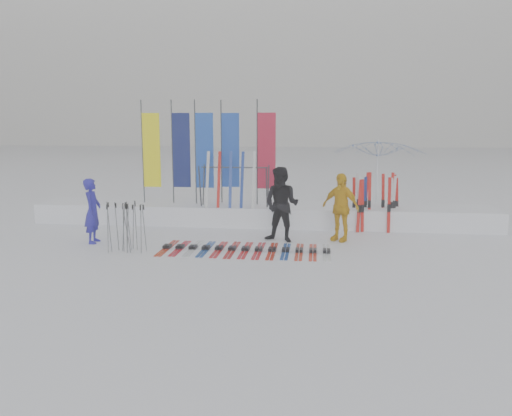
# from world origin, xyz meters

# --- Properties ---
(ground) EXTENTS (120.00, 120.00, 0.00)m
(ground) POSITION_xyz_m (0.00, 0.00, 0.00)
(ground) COLOR white
(ground) RESTS_ON ground
(snow_bank) EXTENTS (14.00, 1.60, 0.60)m
(snow_bank) POSITION_xyz_m (0.00, 4.60, 0.30)
(snow_bank) COLOR white
(snow_bank) RESTS_ON ground
(person_blue) EXTENTS (0.48, 0.66, 1.68)m
(person_blue) POSITION_xyz_m (-4.06, 1.60, 0.84)
(person_blue) COLOR #1F1B9E
(person_blue) RESTS_ON ground
(person_black) EXTENTS (1.14, 1.01, 1.96)m
(person_black) POSITION_xyz_m (0.79, 2.32, 0.98)
(person_black) COLOR black
(person_black) RESTS_ON ground
(person_yellow) EXTENTS (1.13, 0.93, 1.80)m
(person_yellow) POSITION_xyz_m (2.32, 2.60, 0.90)
(person_yellow) COLOR #E5AC0E
(person_yellow) RESTS_ON ground
(tent_canopy) EXTENTS (3.19, 3.24, 2.65)m
(tent_canopy) POSITION_xyz_m (3.65, 5.89, 1.32)
(tent_canopy) COLOR white
(tent_canopy) RESTS_ON ground
(ski_row) EXTENTS (4.11, 1.69, 0.07)m
(ski_row) POSITION_xyz_m (-0.01, 1.24, 0.03)
(ski_row) COLOR #B21F0E
(ski_row) RESTS_ON ground
(pole_cluster) EXTENTS (0.87, 0.53, 1.25)m
(pole_cluster) POSITION_xyz_m (-2.85, 0.80, 0.60)
(pole_cluster) COLOR #595B60
(pole_cluster) RESTS_ON ground
(feather_flags) EXTENTS (4.20, 0.32, 3.20)m
(feather_flags) POSITION_xyz_m (-1.75, 4.73, 2.24)
(feather_flags) COLOR #383A3F
(feather_flags) RESTS_ON ground
(ski_rack) EXTENTS (2.04, 0.80, 1.23)m
(ski_rack) POSITION_xyz_m (-0.76, 4.20, 1.38)
(ski_rack) COLOR #383A3F
(ski_rack) RESTS_ON ground
(upright_skis) EXTENTS (1.40, 1.09, 1.69)m
(upright_skis) POSITION_xyz_m (3.46, 4.34, 0.78)
(upright_skis) COLOR silver
(upright_skis) RESTS_ON ground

